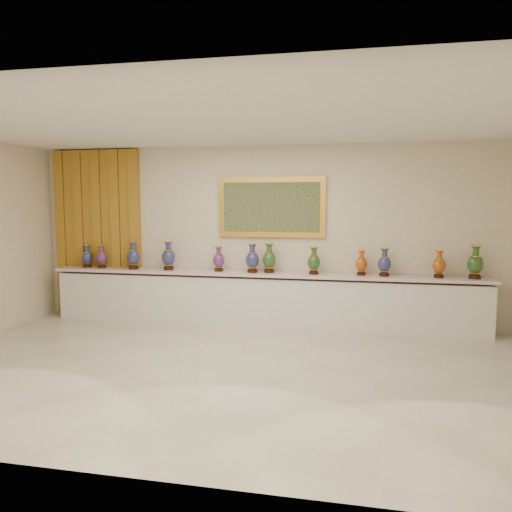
{
  "coord_description": "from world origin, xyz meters",
  "views": [
    {
      "loc": [
        1.59,
        -5.77,
        2.05
      ],
      "look_at": [
        0.03,
        1.7,
        1.23
      ],
      "focal_mm": 35.0,
      "sensor_mm": 36.0,
      "label": 1
    }
  ],
  "objects_px": {
    "counter": "(261,300)",
    "vase_0": "(87,257)",
    "vase_2": "(134,257)",
    "vase_1": "(102,258)"
  },
  "relations": [
    {
      "from": "counter",
      "to": "vase_2",
      "type": "height_order",
      "value": "vase_2"
    },
    {
      "from": "vase_2",
      "to": "counter",
      "type": "bearing_deg",
      "value": 1.33
    },
    {
      "from": "vase_1",
      "to": "vase_2",
      "type": "xyz_separation_m",
      "value": [
        0.64,
        -0.06,
        0.04
      ]
    },
    {
      "from": "counter",
      "to": "vase_1",
      "type": "distance_m",
      "value": 2.96
    },
    {
      "from": "vase_1",
      "to": "vase_2",
      "type": "relative_size",
      "value": 0.82
    },
    {
      "from": "vase_0",
      "to": "vase_1",
      "type": "xyz_separation_m",
      "value": [
        0.28,
        0.0,
        -0.0
      ]
    },
    {
      "from": "counter",
      "to": "vase_2",
      "type": "bearing_deg",
      "value": -178.67
    },
    {
      "from": "counter",
      "to": "vase_0",
      "type": "xyz_separation_m",
      "value": [
        -3.17,
        0.0,
        0.64
      ]
    },
    {
      "from": "vase_0",
      "to": "counter",
      "type": "bearing_deg",
      "value": -0.08
    },
    {
      "from": "vase_0",
      "to": "vase_1",
      "type": "distance_m",
      "value": 0.28
    }
  ]
}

